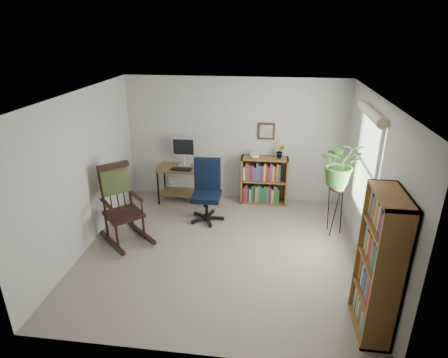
# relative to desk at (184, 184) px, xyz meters

# --- Properties ---
(floor) EXTENTS (4.20, 4.00, 0.00)m
(floor) POSITION_rel_desk_xyz_m (0.97, -1.70, -0.35)
(floor) COLOR gray
(floor) RESTS_ON ground
(ceiling) EXTENTS (4.20, 4.00, 0.00)m
(ceiling) POSITION_rel_desk_xyz_m (0.97, -1.70, 2.05)
(ceiling) COLOR silver
(ceiling) RESTS_ON ground
(wall_back) EXTENTS (4.20, 0.00, 2.40)m
(wall_back) POSITION_rel_desk_xyz_m (0.97, 0.30, 0.85)
(wall_back) COLOR #AFAFAB
(wall_back) RESTS_ON ground
(wall_front) EXTENTS (4.20, 0.00, 2.40)m
(wall_front) POSITION_rel_desk_xyz_m (0.97, -3.70, 0.85)
(wall_front) COLOR #AFAFAB
(wall_front) RESTS_ON ground
(wall_left) EXTENTS (0.00, 4.00, 2.40)m
(wall_left) POSITION_rel_desk_xyz_m (-1.13, -1.70, 0.85)
(wall_left) COLOR #AFAFAB
(wall_left) RESTS_ON ground
(wall_right) EXTENTS (0.00, 4.00, 2.40)m
(wall_right) POSITION_rel_desk_xyz_m (3.07, -1.70, 0.85)
(wall_right) COLOR #AFAFAB
(wall_right) RESTS_ON ground
(window) EXTENTS (0.12, 1.20, 1.50)m
(window) POSITION_rel_desk_xyz_m (3.03, -1.40, 1.05)
(window) COLOR white
(window) RESTS_ON wall_right
(desk) EXTENTS (0.98, 0.54, 0.70)m
(desk) POSITION_rel_desk_xyz_m (0.00, 0.00, 0.00)
(desk) COLOR brown
(desk) RESTS_ON floor
(monitor) EXTENTS (0.46, 0.16, 0.56)m
(monitor) POSITION_rel_desk_xyz_m (-0.00, 0.14, 0.63)
(monitor) COLOR silver
(monitor) RESTS_ON desk
(keyboard) EXTENTS (0.40, 0.15, 0.02)m
(keyboard) POSITION_rel_desk_xyz_m (0.00, -0.12, 0.36)
(keyboard) COLOR black
(keyboard) RESTS_ON desk
(office_chair) EXTENTS (0.65, 0.65, 1.12)m
(office_chair) POSITION_rel_desk_xyz_m (0.59, -0.75, 0.21)
(office_chair) COLOR black
(office_chair) RESTS_ON floor
(rocking_chair) EXTENTS (1.25, 1.26, 1.29)m
(rocking_chair) POSITION_rel_desk_xyz_m (-0.61, -1.57, 0.29)
(rocking_chair) COLOR black
(rocking_chair) RESTS_ON floor
(low_bookshelf) EXTENTS (0.89, 0.30, 0.94)m
(low_bookshelf) POSITION_rel_desk_xyz_m (1.57, 0.12, 0.12)
(low_bookshelf) COLOR brown
(low_bookshelf) RESTS_ON floor
(tall_bookshelf) EXTENTS (0.32, 0.75, 1.71)m
(tall_bookshelf) POSITION_rel_desk_xyz_m (2.89, -3.05, 0.50)
(tall_bookshelf) COLOR brown
(tall_bookshelf) RESTS_ON floor
(plant_stand) EXTENTS (0.30, 0.30, 0.95)m
(plant_stand) POSITION_rel_desk_xyz_m (2.77, -0.91, 0.12)
(plant_stand) COLOR black
(plant_stand) RESTS_ON floor
(spider_plant) EXTENTS (1.69, 1.88, 1.46)m
(spider_plant) POSITION_rel_desk_xyz_m (2.77, -0.91, 1.26)
(spider_plant) COLOR #2D6021
(spider_plant) RESTS_ON plant_stand
(potted_plant_small) EXTENTS (0.13, 0.24, 0.11)m
(potted_plant_small) POSITION_rel_desk_xyz_m (1.85, 0.13, 0.64)
(potted_plant_small) COLOR #2D6021
(potted_plant_small) RESTS_ON low_bookshelf
(framed_picture) EXTENTS (0.32, 0.04, 0.32)m
(framed_picture) POSITION_rel_desk_xyz_m (1.57, 0.27, 1.06)
(framed_picture) COLOR black
(framed_picture) RESTS_ON wall_back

